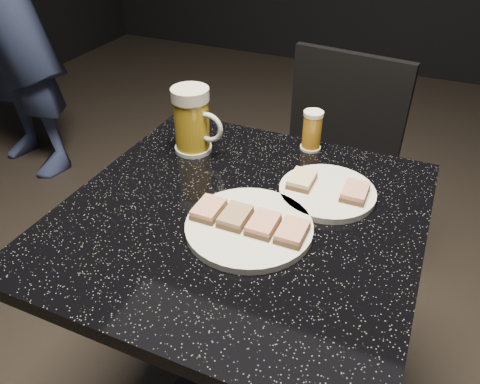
# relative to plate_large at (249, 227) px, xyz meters

# --- Properties ---
(plate_large) EXTENTS (0.24, 0.24, 0.01)m
(plate_large) POSITION_rel_plate_large_xyz_m (0.00, 0.00, 0.00)
(plate_large) COLOR white
(plate_large) RESTS_ON table
(plate_small) EXTENTS (0.20, 0.20, 0.01)m
(plate_small) POSITION_rel_plate_large_xyz_m (0.10, 0.17, 0.00)
(plate_small) COLOR white
(plate_small) RESTS_ON table
(table) EXTENTS (0.70, 0.70, 0.75)m
(table) POSITION_rel_plate_large_xyz_m (-0.04, 0.04, -0.25)
(table) COLOR black
(table) RESTS_ON floor
(beer_mug) EXTENTS (0.13, 0.09, 0.16)m
(beer_mug) POSITION_rel_plate_large_xyz_m (-0.24, 0.23, 0.07)
(beer_mug) COLOR silver
(beer_mug) RESTS_ON table
(beer_tumbler) EXTENTS (0.05, 0.05, 0.10)m
(beer_tumbler) POSITION_rel_plate_large_xyz_m (0.02, 0.35, 0.04)
(beer_tumbler) COLOR white
(beer_tumbler) RESTS_ON table
(chair) EXTENTS (0.42, 0.42, 0.86)m
(chair) POSITION_rel_plate_large_xyz_m (0.00, 0.66, -0.26)
(chair) COLOR black
(chair) RESTS_ON floor
(canapes_on_plate_large) EXTENTS (0.22, 0.07, 0.02)m
(canapes_on_plate_large) POSITION_rel_plate_large_xyz_m (-0.00, 0.00, 0.02)
(canapes_on_plate_large) COLOR #4C3521
(canapes_on_plate_large) RESTS_ON plate_large
(canapes_on_plate_small) EXTENTS (0.16, 0.07, 0.02)m
(canapes_on_plate_small) POSITION_rel_plate_large_xyz_m (0.10, 0.17, 0.02)
(canapes_on_plate_small) COLOR #4C3521
(canapes_on_plate_small) RESTS_ON plate_small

